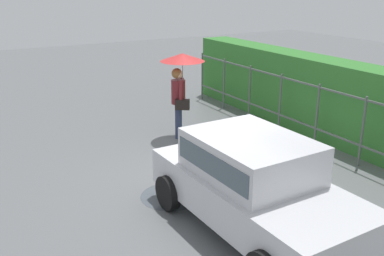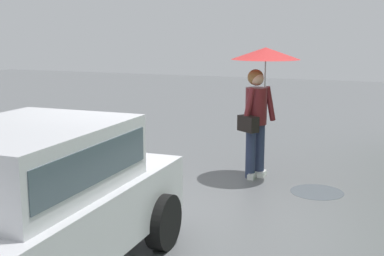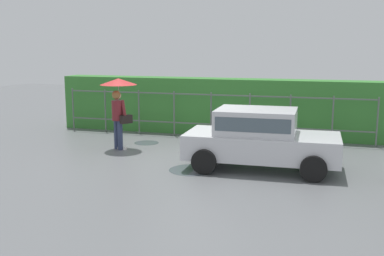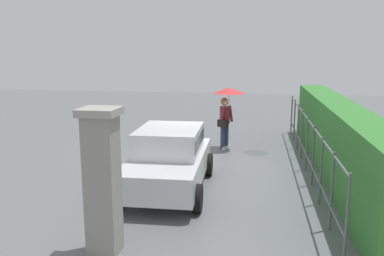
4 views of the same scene
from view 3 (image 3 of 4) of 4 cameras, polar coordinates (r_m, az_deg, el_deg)
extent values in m
plane|color=slate|center=(12.38, 0.67, -3.89)|extent=(40.00, 40.00, 0.00)
cube|color=silver|center=(11.46, 8.59, -2.17)|extent=(3.74, 1.73, 0.60)
cube|color=silver|center=(11.36, 7.92, 0.83)|extent=(1.93, 1.48, 0.60)
cube|color=#4C5B66|center=(11.36, 7.92, 0.93)|extent=(1.78, 1.50, 0.33)
cylinder|color=black|center=(12.27, 14.83, -2.91)|extent=(0.60, 0.19, 0.60)
cylinder|color=black|center=(10.64, 14.74, -4.90)|extent=(0.60, 0.19, 0.60)
cylinder|color=black|center=(12.52, 3.31, -2.33)|extent=(0.60, 0.19, 0.60)
cylinder|color=black|center=(10.93, 1.50, -4.17)|extent=(0.60, 0.19, 0.60)
cube|color=red|center=(12.30, 0.27, -0.50)|extent=(0.06, 0.20, 0.16)
cube|color=red|center=(11.26, -1.16, -1.49)|extent=(0.06, 0.20, 0.16)
cylinder|color=#2D3856|center=(13.74, -9.28, -0.77)|extent=(0.15, 0.15, 0.86)
cylinder|color=#2D3856|center=(13.57, -8.85, -0.90)|extent=(0.15, 0.15, 0.86)
cube|color=white|center=(13.85, -9.02, -2.33)|extent=(0.26, 0.10, 0.08)
cube|color=white|center=(13.68, -8.59, -2.47)|extent=(0.26, 0.10, 0.08)
cylinder|color=maroon|center=(13.54, -9.15, 2.16)|extent=(0.34, 0.34, 0.58)
sphere|color=#DBAD89|center=(13.49, -9.20, 3.97)|extent=(0.22, 0.22, 0.22)
sphere|color=olive|center=(13.47, -9.31, 4.04)|extent=(0.25, 0.25, 0.25)
cylinder|color=maroon|center=(13.77, -9.34, 2.40)|extent=(0.24, 0.20, 0.56)
cylinder|color=maroon|center=(13.39, -8.38, 2.22)|extent=(0.24, 0.20, 0.56)
cylinder|color=#B2B2B7|center=(13.62, -9.00, 3.67)|extent=(0.02, 0.02, 0.77)
cone|color=red|center=(13.57, -9.06, 5.67)|extent=(1.07, 1.07, 0.18)
cube|color=black|center=(13.42, -8.11, 1.08)|extent=(0.32, 0.37, 0.24)
cylinder|color=#59605B|center=(17.09, -14.44, 2.26)|extent=(0.05, 0.05, 1.50)
cylinder|color=#59605B|center=(16.48, -10.63, 2.12)|extent=(0.05, 0.05, 1.50)
cylinder|color=#59605B|center=(15.95, -6.55, 1.96)|extent=(0.05, 0.05, 1.50)
cylinder|color=#59605B|center=(15.50, -2.22, 1.78)|extent=(0.05, 0.05, 1.50)
cylinder|color=#59605B|center=(15.14, 2.35, 1.58)|extent=(0.05, 0.05, 1.50)
cylinder|color=#59605B|center=(14.88, 7.10, 1.37)|extent=(0.05, 0.05, 1.50)
cylinder|color=#59605B|center=(14.73, 11.99, 1.13)|extent=(0.05, 0.05, 1.50)
cylinder|color=#59605B|center=(14.69, 16.93, 0.89)|extent=(0.05, 0.05, 1.50)
cylinder|color=#59605B|center=(14.76, 21.87, 0.64)|extent=(0.05, 0.05, 1.50)
cube|color=#59605B|center=(15.05, 2.37, 4.11)|extent=(10.18, 0.03, 0.04)
cube|color=#59605B|center=(15.19, 2.34, 0.47)|extent=(10.18, 0.03, 0.04)
cube|color=#387F33|center=(15.86, 3.04, 2.70)|extent=(11.18, 0.90, 1.90)
cylinder|color=#4C545B|center=(11.34, -0.05, -5.19)|extent=(1.12, 1.12, 0.00)
cylinder|color=#4C545B|center=(14.51, -5.62, -1.83)|extent=(0.77, 0.77, 0.00)
camera|label=1|loc=(8.00, 41.13, 12.65)|focal=40.78mm
camera|label=2|loc=(14.26, 24.01, 6.42)|focal=47.15mm
camera|label=4|loc=(15.08, 46.85, 8.16)|focal=37.67mm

